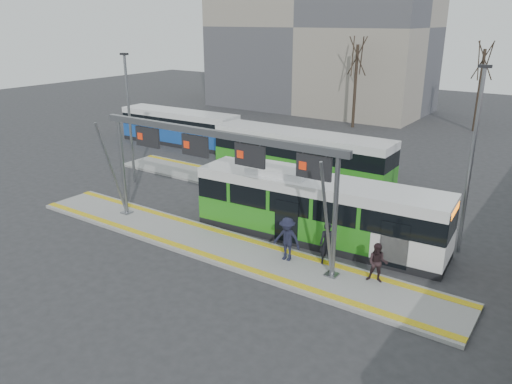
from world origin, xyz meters
TOP-DOWN VIEW (x-y plane):
  - ground at (0.00, 0.00)m, footprint 120.00×120.00m
  - platform_main at (0.00, 0.00)m, footprint 22.00×3.00m
  - platform_second at (-4.00, 8.00)m, footprint 20.00×3.00m
  - tactile_main at (0.00, 0.00)m, footprint 22.00×2.65m
  - tactile_second at (-4.00, 9.15)m, footprint 20.00×0.35m
  - gantry at (-0.35, 0.25)m, footprint 13.00×1.68m
  - apartment_block at (-14.00, 36.00)m, footprint 24.50×12.50m
  - hero_bus at (3.18, 3.32)m, footprint 11.99×3.34m
  - bg_bus_green at (-2.23, 11.32)m, footprint 12.09×2.63m
  - bg_bus_blue at (-15.08, 13.73)m, footprint 10.66×2.74m
  - passenger_a at (4.86, 1.10)m, footprint 0.79×0.70m
  - passenger_b at (7.15, 0.84)m, footprint 0.91×0.78m
  - passenger_c at (3.29, 0.46)m, footprint 1.27×0.77m
  - tree_left at (-6.04, 28.10)m, footprint 1.40×1.40m
  - tree_mid at (3.90, 32.89)m, footprint 1.40×1.40m
  - tree_far at (-22.18, 31.64)m, footprint 1.40×1.40m
  - lamp_west at (-10.44, 4.47)m, footprint 0.50×0.25m
  - lamp_east at (9.08, 5.72)m, footprint 0.50×0.25m

SIDE VIEW (x-z plane):
  - ground at x=0.00m, z-range 0.00..0.00m
  - platform_main at x=0.00m, z-range 0.00..0.15m
  - platform_second at x=-4.00m, z-range 0.00..0.15m
  - tactile_main at x=0.00m, z-range 0.15..0.17m
  - tactile_second at x=-4.00m, z-range 0.15..0.17m
  - passenger_b at x=7.15m, z-range 0.15..1.76m
  - passenger_a at x=4.86m, z-range 0.15..1.97m
  - passenger_c at x=3.29m, z-range 0.15..2.06m
  - bg_bus_blue at x=-15.08m, z-range -0.02..2.74m
  - hero_bus at x=3.18m, z-range -0.14..3.12m
  - bg_bus_green at x=-2.23m, z-range -0.02..3.00m
  - lamp_west at x=-10.44m, z-range 0.24..8.21m
  - gantry at x=-0.35m, z-range 1.70..6.90m
  - lamp_east at x=9.08m, z-range 0.24..8.40m
  - tree_mid at x=3.90m, z-range 2.15..10.46m
  - tree_far at x=-22.18m, z-range 2.17..10.56m
  - tree_left at x=-6.04m, z-range 2.24..10.89m
  - apartment_block at x=-14.00m, z-range 0.01..18.41m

